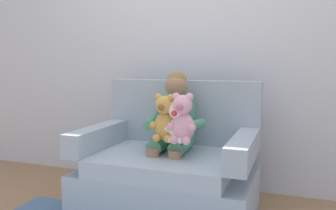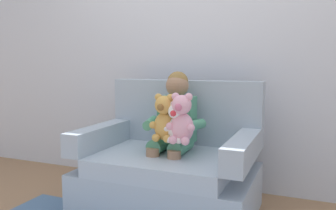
% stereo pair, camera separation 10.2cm
% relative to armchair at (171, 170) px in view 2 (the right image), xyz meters
% --- Properties ---
extents(back_wall, '(6.00, 0.10, 2.60)m').
position_rel_armchair_xyz_m(back_wall, '(0.00, 0.65, 1.00)').
color(back_wall, silver).
rests_on(back_wall, ground).
extents(armchair, '(1.22, 0.85, 0.95)m').
position_rel_armchair_xyz_m(armchair, '(0.00, 0.00, 0.00)').
color(armchair, '#9EADBC').
rests_on(armchair, ground).
extents(seated_child, '(0.45, 0.39, 0.82)m').
position_rel_armchair_xyz_m(seated_child, '(0.02, 0.02, 0.35)').
color(seated_child, '#4C9370').
rests_on(seated_child, armchair).
extents(plush_honey, '(0.19, 0.16, 0.33)m').
position_rel_armchair_xyz_m(plush_honey, '(0.01, -0.15, 0.40)').
color(plush_honey, gold).
rests_on(plush_honey, armchair).
extents(plush_pink, '(0.20, 0.16, 0.34)m').
position_rel_armchair_xyz_m(plush_pink, '(0.15, -0.17, 0.41)').
color(plush_pink, '#EAA8BC').
rests_on(plush_pink, armchair).
extents(plush_white, '(0.16, 0.13, 0.28)m').
position_rel_armchair_xyz_m(plush_white, '(0.10, -0.16, 0.38)').
color(plush_white, white).
rests_on(plush_white, armchair).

